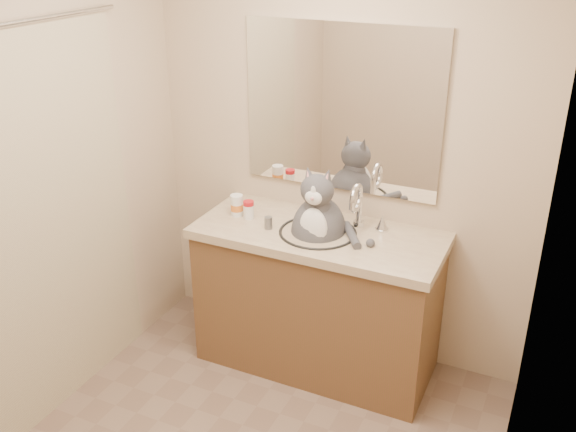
# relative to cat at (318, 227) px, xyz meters

# --- Properties ---
(room) EXTENTS (2.22, 2.52, 2.42)m
(room) POSITION_rel_cat_xyz_m (0.00, -0.96, 0.32)
(room) COLOR #7B6555
(room) RESTS_ON ground
(vanity) EXTENTS (1.34, 0.59, 1.12)m
(vanity) POSITION_rel_cat_xyz_m (0.00, 0.01, -0.43)
(vanity) COLOR brown
(vanity) RESTS_ON ground
(mirror) EXTENTS (1.10, 0.02, 0.90)m
(mirror) POSITION_rel_cat_xyz_m (0.00, 0.28, 0.57)
(mirror) COLOR white
(mirror) RESTS_ON room
(shower_curtain) EXTENTS (0.02, 1.30, 1.93)m
(shower_curtain) POSITION_rel_cat_xyz_m (-1.05, -0.86, 0.15)
(shower_curtain) COLOR #BAB38D
(shower_curtain) RESTS_ON ground
(cat) EXTENTS (0.45, 0.35, 0.58)m
(cat) POSITION_rel_cat_xyz_m (0.00, 0.00, 0.00)
(cat) COLOR #4D4C52
(cat) RESTS_ON vanity
(pill_bottle_redcap) EXTENTS (0.06, 0.06, 0.10)m
(pill_bottle_redcap) POSITION_rel_cat_xyz_m (-0.42, -0.01, 0.03)
(pill_bottle_redcap) COLOR white
(pill_bottle_redcap) RESTS_ON vanity
(pill_bottle_orange) EXTENTS (0.08, 0.08, 0.12)m
(pill_bottle_orange) POSITION_rel_cat_xyz_m (-0.50, 0.00, 0.03)
(pill_bottle_orange) COLOR white
(pill_bottle_orange) RESTS_ON vanity
(grey_canister) EXTENTS (0.04, 0.04, 0.07)m
(grey_canister) POSITION_rel_cat_xyz_m (-0.26, -0.08, 0.01)
(grey_canister) COLOR slate
(grey_canister) RESTS_ON vanity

